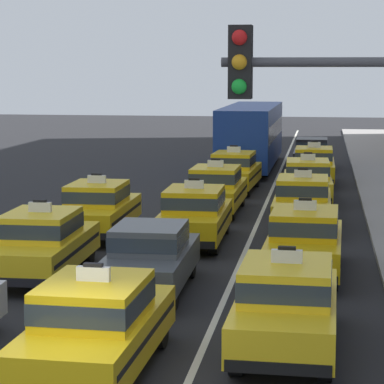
# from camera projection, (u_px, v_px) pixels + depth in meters

# --- Properties ---
(lane_stripe_left_center) EXTENTS (0.14, 80.00, 0.01)m
(lane_stripe_left_center) POSITION_uv_depth(u_px,v_px,m) (180.00, 205.00, 32.57)
(lane_stripe_left_center) COLOR silver
(lane_stripe_left_center) RESTS_ON ground
(lane_stripe_center_right) EXTENTS (0.14, 80.00, 0.01)m
(lane_stripe_center_right) POSITION_uv_depth(u_px,v_px,m) (265.00, 207.00, 32.09)
(lane_stripe_center_right) COLOR silver
(lane_stripe_center_right) RESTS_ON ground
(taxi_left_second) EXTENTS (1.90, 4.59, 1.96)m
(taxi_left_second) POSITION_uv_depth(u_px,v_px,m) (42.00, 242.00, 21.16)
(taxi_left_second) COLOR black
(taxi_left_second) RESTS_ON ground
(taxi_left_third) EXTENTS (1.88, 4.58, 1.96)m
(taxi_left_third) POSITION_uv_depth(u_px,v_px,m) (98.00, 208.00, 26.41)
(taxi_left_third) COLOR black
(taxi_left_third) RESTS_ON ground
(taxi_center_nearest) EXTENTS (1.92, 4.60, 1.96)m
(taxi_center_nearest) POSITION_uv_depth(u_px,v_px,m) (96.00, 325.00, 14.37)
(taxi_center_nearest) COLOR black
(taxi_center_nearest) RESTS_ON ground
(sedan_center_second) EXTENTS (1.83, 4.33, 1.58)m
(sedan_center_second) POSITION_uv_depth(u_px,v_px,m) (150.00, 256.00, 19.80)
(sedan_center_second) COLOR black
(sedan_center_second) RESTS_ON ground
(taxi_center_third) EXTENTS (1.88, 4.58, 1.96)m
(taxi_center_third) POSITION_uv_depth(u_px,v_px,m) (195.00, 214.00, 25.25)
(taxi_center_third) COLOR black
(taxi_center_third) RESTS_ON ground
(taxi_center_fourth) EXTENTS (1.87, 4.58, 1.96)m
(taxi_center_fourth) POSITION_uv_depth(u_px,v_px,m) (216.00, 188.00, 30.67)
(taxi_center_fourth) COLOR black
(taxi_center_fourth) RESTS_ON ground
(taxi_center_fifth) EXTENTS (1.99, 4.63, 1.96)m
(taxi_center_fifth) POSITION_uv_depth(u_px,v_px,m) (234.00, 171.00, 35.94)
(taxi_center_fifth) COLOR black
(taxi_center_fifth) RESTS_ON ground
(bus_center_sixth) EXTENTS (2.59, 11.22, 3.22)m
(bus_center_sixth) POSITION_uv_depth(u_px,v_px,m) (251.00, 133.00, 44.15)
(bus_center_sixth) COLOR black
(bus_center_sixth) RESTS_ON ground
(taxi_right_nearest) EXTENTS (1.88, 4.59, 1.96)m
(taxi_right_nearest) POSITION_uv_depth(u_px,v_px,m) (286.00, 303.00, 15.69)
(taxi_right_nearest) COLOR black
(taxi_right_nearest) RESTS_ON ground
(taxi_right_second) EXTENTS (1.92, 4.60, 1.96)m
(taxi_right_second) POSITION_uv_depth(u_px,v_px,m) (305.00, 240.00, 21.43)
(taxi_right_second) COLOR black
(taxi_right_second) RESTS_ON ground
(taxi_right_third) EXTENTS (1.83, 4.56, 1.96)m
(taxi_right_third) POSITION_uv_depth(u_px,v_px,m) (303.00, 201.00, 27.77)
(taxi_right_third) COLOR black
(taxi_right_third) RESTS_ON ground
(taxi_right_fourth) EXTENTS (1.96, 4.62, 1.96)m
(taxi_right_fourth) POSITION_uv_depth(u_px,v_px,m) (307.00, 180.00, 32.91)
(taxi_right_fourth) COLOR black
(taxi_right_fourth) RESTS_ON ground
(taxi_right_fifth) EXTENTS (1.84, 4.57, 1.96)m
(taxi_right_fifth) POSITION_uv_depth(u_px,v_px,m) (314.00, 165.00, 38.06)
(taxi_right_fifth) COLOR black
(taxi_right_fifth) RESTS_ON ground
(sedan_right_sixth) EXTENTS (1.76, 4.30, 1.58)m
(sedan_right_sixth) POSITION_uv_depth(u_px,v_px,m) (312.00, 152.00, 43.96)
(sedan_right_sixth) COLOR black
(sedan_right_sixth) RESTS_ON ground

